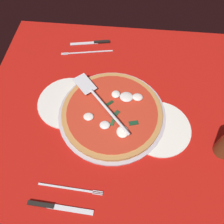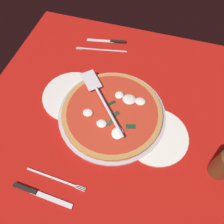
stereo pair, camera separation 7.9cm
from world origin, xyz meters
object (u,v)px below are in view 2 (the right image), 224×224
Objects in this scene: dinner_plate_left at (73,96)px; place_setting_far at (106,46)px; dinner_plate_right at (156,136)px; place_setting_near at (47,187)px; pizza_server at (101,99)px; pizza at (112,112)px.

place_setting_far reaches higher than dinner_plate_left.
dinner_plate_right is 38.14cm from place_setting_near.
place_setting_near is at bearing -137.68° from dinner_plate_right.
dinner_plate_right is at bearing 45.00° from place_setting_near.
pizza_server reaches higher than place_setting_near.
pizza is (-16.55, 3.92, 1.52)cm from dinner_plate_right.
dinner_plate_left is 33.45cm from place_setting_near.
dinner_plate_right is at bearing -149.57° from pizza_server.
pizza is at bearing -162.37° from pizza_server.
pizza_server is 1.13× the size of place_setting_near.
pizza is at bearing 100.46° from place_setting_far.
dinner_plate_left is 0.64× the size of pizza.
pizza is at bearing 71.18° from place_setting_near.
pizza is at bearing -12.03° from dinner_plate_left.
dinner_plate_right is 0.61× the size of pizza.
pizza reaches higher than dinner_plate_left.
pizza is 1.42× the size of pizza_server.
pizza reaches higher than dinner_plate_right.
pizza_server is at bearing 149.62° from pizza.
dinner_plate_right is 0.86× the size of pizza_server.
dinner_plate_left is 1.02× the size of place_setting_near.
place_setting_near is 62.10cm from place_setting_far.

